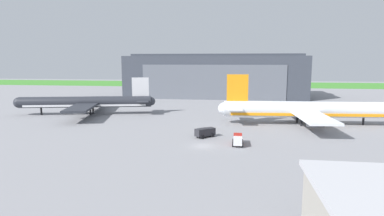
# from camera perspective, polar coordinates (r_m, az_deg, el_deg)

# --- Properties ---
(ground_plane) EXTENTS (440.00, 440.00, 0.00)m
(ground_plane) POSITION_cam_1_polar(r_m,az_deg,el_deg) (65.73, 2.01, -6.76)
(ground_plane) COLOR gray
(grass_field_strip) EXTENTS (440.00, 56.00, 0.08)m
(grass_field_strip) POSITION_cam_1_polar(r_m,az_deg,el_deg) (238.15, 6.34, 4.21)
(grass_field_strip) COLOR #408B2F
(grass_field_strip) RESTS_ON ground_plane
(maintenance_hangar) EXTENTS (83.14, 35.01, 20.50)m
(maintenance_hangar) POSITION_cam_1_polar(r_m,az_deg,el_deg) (159.01, 4.17, 5.71)
(maintenance_hangar) COLOR #383D47
(maintenance_hangar) RESTS_ON ground_plane
(airliner_far_left) EXTENTS (48.04, 38.24, 13.52)m
(airliner_far_left) POSITION_cam_1_polar(r_m,az_deg,el_deg) (92.26, 19.64, -0.32)
(airliner_far_left) COLOR silver
(airliner_far_left) RESTS_ON ground_plane
(airliner_far_right) EXTENTS (43.59, 36.67, 11.80)m
(airliner_far_right) POSITION_cam_1_polar(r_m,az_deg,el_deg) (108.67, -18.19, 0.96)
(airliner_far_right) COLOR #282B33
(airliner_far_right) RESTS_ON ground_plane
(stair_truck) EXTENTS (4.67, 4.56, 2.09)m
(stair_truck) POSITION_cam_1_polar(r_m,az_deg,el_deg) (72.80, 2.32, -4.28)
(stair_truck) COLOR #28282D
(stair_truck) RESTS_ON ground_plane
(baggage_tug) EXTENTS (2.18, 5.00, 2.10)m
(baggage_tug) POSITION_cam_1_polar(r_m,az_deg,el_deg) (66.77, 8.11, -5.53)
(baggage_tug) COLOR silver
(baggage_tug) RESTS_ON ground_plane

